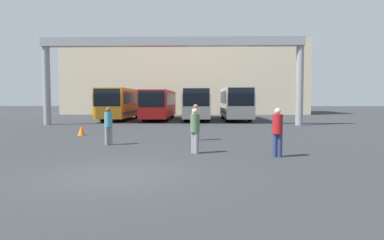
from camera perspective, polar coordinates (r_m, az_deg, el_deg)
The scene contains 12 objects.
ground_plane at distance 9.77m, azimuth -12.83°, elevation -8.98°, with size 200.00×200.00×0.00m, color #2D3033.
building_backdrop at distance 53.04m, azimuth -1.05°, elevation 6.84°, with size 34.65×12.00×10.47m.
overhead_gantry at distance 28.21m, azimuth -3.40°, elevation 10.90°, with size 21.24×0.80×7.09m.
bus_slot_0 at distance 35.85m, azimuth -11.77°, elevation 2.93°, with size 2.60×10.36×3.15m.
bus_slot_1 at distance 35.63m, azimuth -5.47°, elevation 2.83°, with size 2.54×11.32×2.98m.
bus_slot_2 at distance 35.79m, azimuth 0.84°, elevation 3.02°, with size 2.54×12.16×3.17m.
bus_slot_3 at distance 35.09m, azimuth 7.22°, elevation 3.03°, with size 2.51×10.43×3.22m.
pedestrian_far_center at distance 16.12m, azimuth -13.75°, elevation -0.81°, with size 0.36×0.36×1.73m.
pedestrian_mid_right at distance 12.74m, azimuth 14.05°, elevation -1.80°, with size 0.37×0.37×1.78m.
pedestrian_near_left at distance 13.22m, azimuth 0.51°, elevation -1.60°, with size 0.36×0.36×1.74m.
pedestrian_near_right at distance 17.41m, azimuth 0.61°, elevation -0.20°, with size 0.38×0.38×1.85m.
traffic_cone at distance 20.83m, azimuth -17.96°, elevation -1.69°, with size 0.43×0.43×0.57m.
Camera 1 is at (2.39, -9.24, 2.08)m, focal length 32.00 mm.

